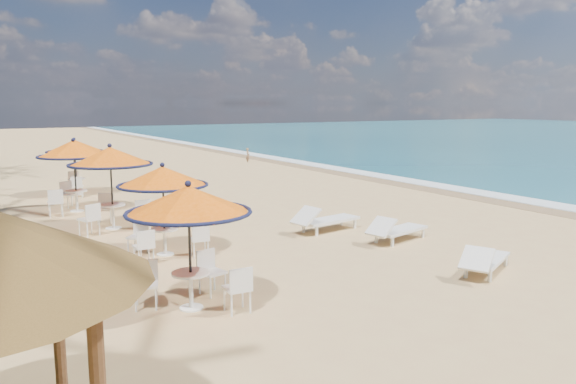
% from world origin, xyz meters
% --- Properties ---
extents(ground, '(160.00, 160.00, 0.00)m').
position_xyz_m(ground, '(0.00, 0.00, 0.00)').
color(ground, tan).
rests_on(ground, ground).
extents(foam_strip, '(1.20, 140.00, 0.04)m').
position_xyz_m(foam_strip, '(9.30, 10.00, 0.00)').
color(foam_strip, white).
rests_on(foam_strip, ground).
extents(wetsand_band, '(1.40, 140.00, 0.02)m').
position_xyz_m(wetsand_band, '(8.40, 10.00, 0.00)').
color(wetsand_band, olive).
rests_on(wetsand_band, ground).
extents(station_0, '(2.19, 2.19, 2.28)m').
position_xyz_m(station_0, '(-5.33, 0.05, 1.67)').
color(station_0, black).
rests_on(station_0, ground).
extents(station_1, '(2.13, 2.13, 2.22)m').
position_xyz_m(station_1, '(-4.63, 3.67, 1.62)').
color(station_1, black).
rests_on(station_1, ground).
extents(station_2, '(2.36, 2.38, 2.46)m').
position_xyz_m(station_2, '(-4.98, 7.20, 1.80)').
color(station_2, black).
rests_on(station_2, ground).
extents(station_3, '(2.35, 2.41, 2.45)m').
position_xyz_m(station_3, '(-5.42, 10.52, 1.87)').
color(station_3, black).
rests_on(station_3, ground).
extents(station_4, '(2.17, 2.21, 2.26)m').
position_xyz_m(station_4, '(-4.70, 14.16, 1.72)').
color(station_4, black).
rests_on(station_4, ground).
extents(lounger_near, '(1.98, 1.36, 0.68)m').
position_xyz_m(lounger_near, '(0.69, -1.24, 0.32)').
color(lounger_near, white).
rests_on(lounger_near, ground).
extents(lounger_mid, '(2.07, 1.06, 0.71)m').
position_xyz_m(lounger_mid, '(0.99, 1.87, 0.33)').
color(lounger_mid, white).
rests_on(lounger_mid, ground).
extents(lounger_far, '(2.22, 1.00, 0.77)m').
position_xyz_m(lounger_far, '(0.03, 3.79, 0.36)').
color(lounger_far, white).
rests_on(lounger_far, ground).
extents(person, '(0.28, 0.38, 0.94)m').
position_xyz_m(person, '(6.65, 21.69, 0.47)').
color(person, '#916B49').
rests_on(person, ground).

